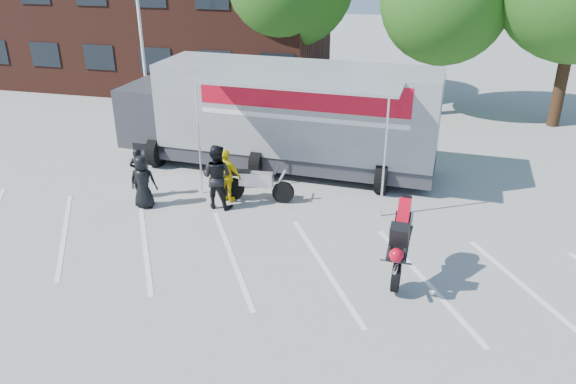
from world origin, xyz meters
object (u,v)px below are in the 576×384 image
at_px(tree_mid, 445,0).
at_px(parked_motorcycle, 258,200).
at_px(spectator_leather_c, 217,177).
at_px(stunt_bike_rider, 399,275).
at_px(spectator_leather_a, 143,182).
at_px(spectator_leather_b, 139,173).
at_px(spectator_hivis, 227,176).
at_px(flagpole, 144,3).
at_px(transporter_truck, 283,168).

bearing_deg(tree_mid, parked_motorcycle, -115.36).
relative_size(tree_mid, spectator_leather_c, 3.96).
xyz_separation_m(stunt_bike_rider, spectator_leather_a, (-7.60, 1.99, 0.81)).
height_order(stunt_bike_rider, spectator_leather_b, spectator_leather_b).
xyz_separation_m(spectator_leather_b, spectator_hivis, (2.70, 0.33, 0.03)).
relative_size(tree_mid, spectator_hivis, 4.63).
distance_m(tree_mid, stunt_bike_rider, 14.78).
bearing_deg(spectator_leather_c, spectator_leather_b, 3.17).
xyz_separation_m(flagpole, spectator_leather_b, (2.58, -6.31, -4.25)).
bearing_deg(tree_mid, flagpole, -156.03).
bearing_deg(spectator_hivis, spectator_leather_b, 18.94).
bearing_deg(spectator_leather_c, stunt_bike_rider, 160.67).
relative_size(flagpole, spectator_leather_b, 5.01).
xyz_separation_m(parked_motorcycle, spectator_leather_b, (-3.59, -0.60, 0.80)).
xyz_separation_m(stunt_bike_rider, spectator_hivis, (-5.33, 2.93, 0.83)).
xyz_separation_m(tree_mid, parked_motorcycle, (-5.08, -10.71, -4.94)).
height_order(tree_mid, spectator_leather_c, tree_mid).
xyz_separation_m(transporter_truck, spectator_leather_c, (-1.11, -3.46, 0.97)).
xyz_separation_m(tree_mid, spectator_hivis, (-5.97, -10.98, -4.11)).
bearing_deg(flagpole, spectator_leather_c, -51.32).
bearing_deg(spectator_leather_a, spectator_leather_b, -63.05).
height_order(transporter_truck, parked_motorcycle, transporter_truck).
relative_size(tree_mid, parked_motorcycle, 3.40).
height_order(tree_mid, transporter_truck, tree_mid).
height_order(parked_motorcycle, spectator_leather_c, spectator_leather_c).
relative_size(spectator_leather_c, spectator_hivis, 1.17).
bearing_deg(transporter_truck, spectator_leather_b, -134.39).
xyz_separation_m(flagpole, spectator_leather_a, (3.02, -6.92, -4.24)).
distance_m(spectator_leather_b, spectator_leather_c, 2.55).
xyz_separation_m(stunt_bike_rider, spectator_leather_c, (-5.49, 2.51, 0.97)).
bearing_deg(stunt_bike_rider, tree_mid, 90.49).
bearing_deg(flagpole, spectator_leather_b, -67.75).
distance_m(parked_motorcycle, spectator_hivis, 1.25).
bearing_deg(spectator_leather_b, transporter_truck, -144.94).
bearing_deg(stunt_bike_rider, spectator_leather_b, 165.11).
bearing_deg(parked_motorcycle, tree_mid, -28.78).
height_order(parked_motorcycle, spectator_hivis, spectator_hivis).
relative_size(transporter_truck, spectator_leather_c, 5.80).
bearing_deg(spectator_leather_b, flagpole, -75.38).
relative_size(spectator_leather_b, spectator_hivis, 0.96).
bearing_deg(flagpole, spectator_leather_a, -66.46).
xyz_separation_m(tree_mid, spectator_leather_c, (-6.12, -11.40, -3.97)).
relative_size(transporter_truck, stunt_bike_rider, 5.03).
distance_m(transporter_truck, stunt_bike_rider, 7.41).
bearing_deg(spectator_leather_b, spectator_leather_c, 170.26).
distance_m(transporter_truck, parked_motorcycle, 2.78).
bearing_deg(spectator_leather_b, spectator_hivis, 179.28).
bearing_deg(spectator_leather_b, parked_motorcycle, -178.19).
distance_m(spectator_leather_a, spectator_leather_b, 0.76).
relative_size(parked_motorcycle, stunt_bike_rider, 1.01).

